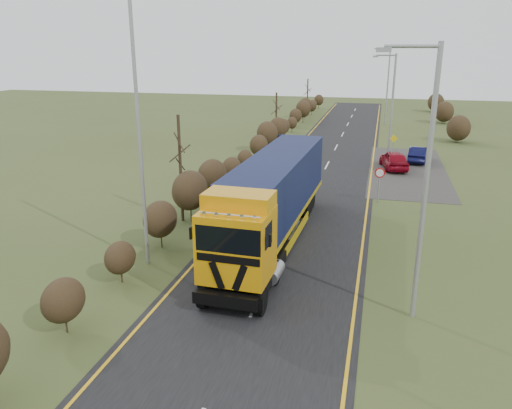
{
  "coord_description": "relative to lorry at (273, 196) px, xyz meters",
  "views": [
    {
      "loc": [
        4.16,
        -21.22,
        9.55
      ],
      "look_at": [
        -1.57,
        1.63,
        2.08
      ],
      "focal_mm": 35.0,
      "sensor_mm": 36.0,
      "label": 1
    }
  ],
  "objects": [
    {
      "name": "streetlight_mid",
      "position": [
        5.62,
        20.2,
        2.5
      ],
      "size": [
        1.92,
        0.18,
        9.04
      ],
      "color": "#929597",
      "rests_on": "ground"
    },
    {
      "name": "streetlight_near",
      "position": [
        6.47,
        -5.88,
        2.9
      ],
      "size": [
        2.06,
        0.19,
        9.72
      ],
      "color": "#929597",
      "rests_on": "ground"
    },
    {
      "name": "ground",
      "position": [
        0.8,
        -1.96,
        -2.48
      ],
      "size": [
        160.0,
        160.0,
        0.0
      ],
      "primitive_type": "plane",
      "color": "#3A471E",
      "rests_on": "ground"
    },
    {
      "name": "left_pole",
      "position": [
        -5.01,
        -3.89,
        3.19
      ],
      "size": [
        0.16,
        0.16,
        11.33
      ],
      "primitive_type": "cylinder",
      "color": "#929597",
      "rests_on": "ground"
    },
    {
      "name": "hedgerow",
      "position": [
        -5.2,
        5.94,
        -0.86
      ],
      "size": [
        2.24,
        102.04,
        6.05
      ],
      "color": "black",
      "rests_on": "ground"
    },
    {
      "name": "road",
      "position": [
        0.8,
        8.04,
        -2.47
      ],
      "size": [
        8.0,
        120.0,
        0.02
      ],
      "primitive_type": "cube",
      "color": "black",
      "rests_on": "ground"
    },
    {
      "name": "warning_board",
      "position": [
        6.18,
        23.85,
        -1.33
      ],
      "size": [
        0.72,
        0.11,
        1.89
      ],
      "color": "#929597",
      "rests_on": "ground"
    },
    {
      "name": "lorry",
      "position": [
        0.0,
        0.0,
        0.0
      ],
      "size": [
        3.06,
        15.74,
        4.36
      ],
      "rotation": [
        0.0,
        0.0,
        -0.04
      ],
      "color": "black",
      "rests_on": "ground"
    },
    {
      "name": "lane_markings",
      "position": [
        0.8,
        7.73,
        -2.45
      ],
      "size": [
        7.52,
        116.0,
        0.01
      ],
      "color": "gold",
      "rests_on": "road"
    },
    {
      "name": "car_red_hatchback",
      "position": [
        6.2,
        18.1,
        -1.72
      ],
      "size": [
        2.54,
        4.68,
        1.51
      ],
      "primitive_type": "imported",
      "rotation": [
        0.0,
        0.0,
        3.32
      ],
      "color": "maroon",
      "rests_on": "ground"
    },
    {
      "name": "car_blue_sedan",
      "position": [
        8.25,
        21.38,
        -1.81
      ],
      "size": [
        1.87,
        4.18,
        1.33
      ],
      "primitive_type": "imported",
      "rotation": [
        0.0,
        0.0,
        3.02
      ],
      "color": "black",
      "rests_on": "ground"
    },
    {
      "name": "speed_sign",
      "position": [
        5.11,
        8.28,
        -0.88
      ],
      "size": [
        0.63,
        0.1,
        2.29
      ],
      "color": "#929597",
      "rests_on": "ground"
    },
    {
      "name": "streetlight_far",
      "position": [
        5.27,
        43.07,
        2.81
      ],
      "size": [
        2.03,
        0.19,
        9.57
      ],
      "color": "#929597",
      "rests_on": "ground"
    },
    {
      "name": "layby",
      "position": [
        7.3,
        18.04,
        -2.46
      ],
      "size": [
        6.0,
        18.0,
        0.02
      ],
      "primitive_type": "cube",
      "color": "#2F2D2A",
      "rests_on": "ground"
    }
  ]
}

